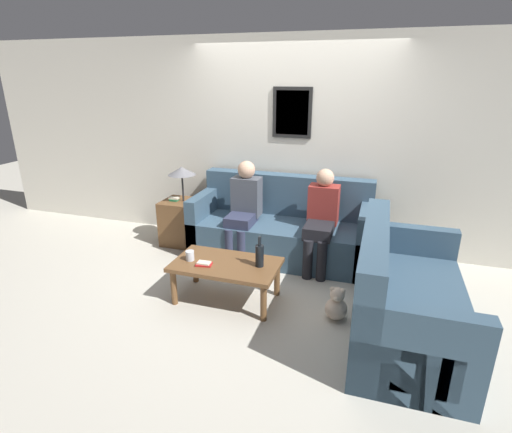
# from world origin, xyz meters

# --- Properties ---
(ground_plane) EXTENTS (16.00, 16.00, 0.00)m
(ground_plane) POSITION_xyz_m (0.00, 0.00, 0.00)
(ground_plane) COLOR beige
(wall_back) EXTENTS (9.00, 0.08, 2.60)m
(wall_back) POSITION_xyz_m (0.00, 0.97, 1.30)
(wall_back) COLOR silver
(wall_back) RESTS_ON ground_plane
(couch_main) EXTENTS (2.13, 0.86, 0.96)m
(couch_main) POSITION_xyz_m (0.00, 0.52, 0.33)
(couch_main) COLOR #385166
(couch_main) RESTS_ON ground_plane
(couch_side) EXTENTS (0.86, 1.68, 0.96)m
(couch_side) POSITION_xyz_m (1.39, -0.76, 0.33)
(couch_side) COLOR #385166
(couch_side) RESTS_ON ground_plane
(coffee_table) EXTENTS (1.03, 0.59, 0.40)m
(coffee_table) POSITION_xyz_m (-0.25, -0.67, 0.35)
(coffee_table) COLOR brown
(coffee_table) RESTS_ON ground_plane
(side_table_with_lamp) EXTENTS (0.46, 0.45, 1.04)m
(side_table_with_lamp) POSITION_xyz_m (-1.35, 0.48, 0.36)
(side_table_with_lamp) COLOR brown
(side_table_with_lamp) RESTS_ON ground_plane
(wine_bottle) EXTENTS (0.08, 0.08, 0.30)m
(wine_bottle) POSITION_xyz_m (0.08, -0.64, 0.52)
(wine_bottle) COLOR black
(wine_bottle) RESTS_ON coffee_table
(drinking_glass) EXTENTS (0.08, 0.08, 0.10)m
(drinking_glass) POSITION_xyz_m (-0.61, -0.72, 0.45)
(drinking_glass) COLOR silver
(drinking_glass) RESTS_ON coffee_table
(book_stack) EXTENTS (0.17, 0.12, 0.03)m
(book_stack) POSITION_xyz_m (-0.44, -0.78, 0.42)
(book_stack) COLOR red
(book_stack) RESTS_ON coffee_table
(person_left) EXTENTS (0.34, 0.57, 1.18)m
(person_left) POSITION_xyz_m (-0.43, 0.35, 0.65)
(person_left) COLOR #2D334C
(person_left) RESTS_ON ground_plane
(person_right) EXTENTS (0.34, 0.62, 1.14)m
(person_right) POSITION_xyz_m (0.51, 0.34, 0.63)
(person_right) COLOR black
(person_right) RESTS_ON ground_plane
(teddy_bear) EXTENTS (0.21, 0.21, 0.32)m
(teddy_bear) POSITION_xyz_m (0.83, -0.68, 0.14)
(teddy_bear) COLOR beige
(teddy_bear) RESTS_ON ground_plane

